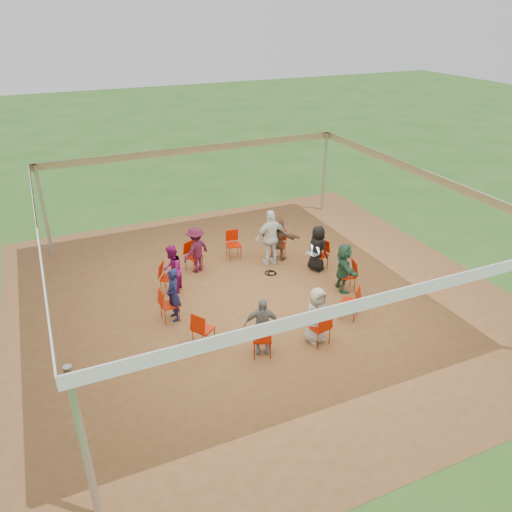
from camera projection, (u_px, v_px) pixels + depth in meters
name	position (u px, v px, depth m)	size (l,w,h in m)	color
ground	(259.00, 297.00, 13.74)	(80.00, 80.00, 0.00)	#2B591B
dirt_patch	(259.00, 297.00, 13.74)	(13.00, 13.00, 0.00)	brown
tent	(259.00, 217.00, 12.67)	(10.33, 10.33, 3.00)	#B2B2B7
chair_0	(320.00, 255.00, 15.05)	(0.42, 0.44, 0.90)	#A61600
chair_1	(279.00, 244.00, 15.70)	(0.42, 0.44, 0.90)	#A61600
chair_2	(234.00, 245.00, 15.67)	(0.42, 0.44, 0.90)	#A61600
chair_3	(194.00, 256.00, 14.96)	(0.42, 0.44, 0.90)	#A61600
chair_4	(169.00, 278.00, 13.80)	(0.42, 0.44, 0.90)	#A61600
chair_5	(169.00, 305.00, 12.55)	(0.42, 0.44, 0.90)	#A61600
chair_6	(203.00, 329.00, 11.62)	(0.42, 0.44, 0.90)	#A61600
chair_7	(262.00, 338.00, 11.30)	(0.42, 0.44, 0.90)	#A61600
chair_8	(319.00, 327.00, 11.69)	(0.42, 0.44, 0.90)	#A61600
chair_9	(350.00, 302.00, 12.66)	(0.42, 0.44, 0.90)	#A61600
chair_10	(347.00, 275.00, 13.92)	(0.42, 0.44, 0.90)	#A61600
person_seated_0	(317.00, 248.00, 14.86)	(0.69, 0.39, 1.42)	black
person_seated_1	(278.00, 238.00, 15.48)	(1.31, 0.49, 1.42)	brown
person_seated_2	(196.00, 250.00, 14.77)	(0.92, 0.45, 1.42)	#410F25
person_seated_3	(172.00, 270.00, 13.66)	(0.69, 0.40, 1.42)	#7C0F55
person_seated_4	(173.00, 295.00, 12.48)	(0.52, 0.34, 1.42)	#14163A
person_seated_5	(262.00, 326.00, 11.29)	(0.83, 0.43, 1.42)	slate
person_seated_6	(316.00, 315.00, 11.66)	(0.69, 0.39, 1.42)	#A8A396
person_seated_7	(344.00, 267.00, 13.78)	(1.31, 0.49, 1.42)	#254E36
standing_person	(271.00, 238.00, 15.10)	(1.04, 0.53, 1.77)	silver
cable_coil	(271.00, 273.00, 14.92)	(0.43, 0.43, 0.03)	black
laptop	(314.00, 251.00, 14.78)	(0.38, 0.42, 0.24)	#B7B7BC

